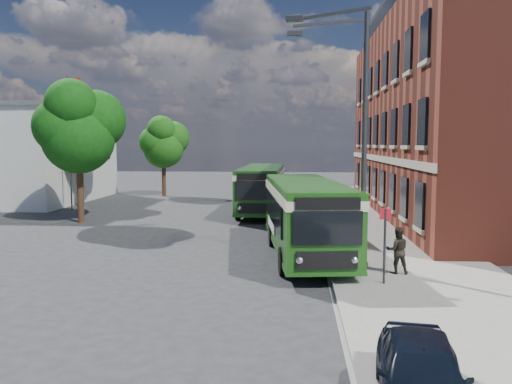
# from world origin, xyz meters

# --- Properties ---
(ground) EXTENTS (120.00, 120.00, 0.00)m
(ground) POSITION_xyz_m (0.00, 0.00, 0.00)
(ground) COLOR #28282B
(ground) RESTS_ON ground
(pavement) EXTENTS (6.00, 48.00, 0.15)m
(pavement) POSITION_xyz_m (7.00, 8.00, 0.07)
(pavement) COLOR gray
(pavement) RESTS_ON ground
(kerb_line) EXTENTS (0.12, 48.00, 0.01)m
(kerb_line) POSITION_xyz_m (3.95, 8.00, 0.01)
(kerb_line) COLOR beige
(kerb_line) RESTS_ON ground
(brick_office) EXTENTS (12.10, 26.00, 14.20)m
(brick_office) POSITION_xyz_m (14.00, 12.00, 6.97)
(brick_office) COLOR maroon
(brick_office) RESTS_ON ground
(white_building) EXTENTS (9.40, 13.40, 7.30)m
(white_building) POSITION_xyz_m (-18.00, 18.00, 3.66)
(white_building) COLOR silver
(white_building) RESTS_ON ground
(flagpole) EXTENTS (0.95, 0.10, 9.00)m
(flagpole) POSITION_xyz_m (-12.45, 13.00, 4.94)
(flagpole) COLOR #323436
(flagpole) RESTS_ON ground
(street_lamp) EXTENTS (2.96, 2.38, 9.00)m
(street_lamp) POSITION_xyz_m (4.84, -2.00, 4.79)
(street_lamp) COLOR #323436
(street_lamp) RESTS_ON ground
(bus_stop_sign) EXTENTS (0.35, 0.08, 2.52)m
(bus_stop_sign) POSITION_xyz_m (5.60, -4.20, 1.51)
(bus_stop_sign) COLOR #323436
(bus_stop_sign) RESTS_ON ground
(bus_front) EXTENTS (3.74, 9.95, 3.02)m
(bus_front) POSITION_xyz_m (3.20, 0.15, 1.83)
(bus_front) COLOR #1C5214
(bus_front) RESTS_ON ground
(bus_rear) EXTENTS (2.70, 11.11, 3.02)m
(bus_rear) POSITION_xyz_m (0.60, 12.98, 1.83)
(bus_rear) COLOR #1A4D15
(bus_rear) RESTS_ON ground
(parked_car) EXTENTS (1.94, 3.75, 1.22)m
(parked_car) POSITION_xyz_m (4.90, -11.77, 0.76)
(parked_car) COLOR black
(parked_car) RESTS_ON pavement
(pedestrian_a) EXTENTS (0.67, 0.57, 1.55)m
(pedestrian_a) POSITION_xyz_m (5.16, -1.50, 0.93)
(pedestrian_a) COLOR black
(pedestrian_a) RESTS_ON pavement
(pedestrian_b) EXTENTS (0.77, 0.60, 1.58)m
(pedestrian_b) POSITION_xyz_m (6.25, -2.93, 0.94)
(pedestrian_b) COLOR black
(pedestrian_b) RESTS_ON pavement
(tree_left) EXTENTS (4.78, 4.54, 8.07)m
(tree_left) POSITION_xyz_m (-9.44, 7.68, 5.47)
(tree_left) COLOR #352113
(tree_left) RESTS_ON ground
(tree_mid) EXTENTS (4.44, 4.23, 7.50)m
(tree_mid) POSITION_xyz_m (-12.68, 15.10, 5.09)
(tree_mid) COLOR #352113
(tree_mid) RESTS_ON ground
(tree_right) EXTENTS (4.08, 3.88, 6.89)m
(tree_right) POSITION_xyz_m (-8.55, 22.49, 4.67)
(tree_right) COLOR #352113
(tree_right) RESTS_ON ground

